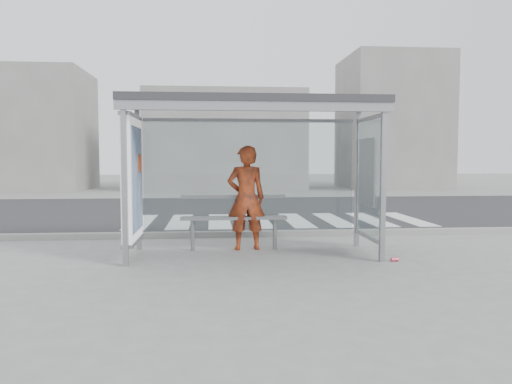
{
  "coord_description": "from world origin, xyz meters",
  "views": [
    {
      "loc": [
        -0.69,
        -8.33,
        1.66
      ],
      "look_at": [
        0.07,
        0.2,
        1.06
      ],
      "focal_mm": 35.0,
      "sensor_mm": 36.0,
      "label": 1
    }
  ],
  "objects_px": {
    "person": "(246,198)",
    "soda_can": "(395,259)",
    "bus_shelter": "(231,138)",
    "bench": "(234,218)"
  },
  "relations": [
    {
      "from": "soda_can",
      "to": "person",
      "type": "bearing_deg",
      "value": 151.15
    },
    {
      "from": "bus_shelter",
      "to": "soda_can",
      "type": "distance_m",
      "value": 3.32
    },
    {
      "from": "person",
      "to": "soda_can",
      "type": "xyz_separation_m",
      "value": [
        2.28,
        -1.26,
        -0.9
      ]
    },
    {
      "from": "person",
      "to": "bench",
      "type": "bearing_deg",
      "value": -0.33
    },
    {
      "from": "bench",
      "to": "soda_can",
      "type": "height_order",
      "value": "bench"
    },
    {
      "from": "bus_shelter",
      "to": "bench",
      "type": "distance_m",
      "value": 1.48
    },
    {
      "from": "person",
      "to": "soda_can",
      "type": "relative_size",
      "value": 15.99
    },
    {
      "from": "bench",
      "to": "bus_shelter",
      "type": "bearing_deg",
      "value": -98.81
    },
    {
      "from": "bus_shelter",
      "to": "person",
      "type": "xyz_separation_m",
      "value": [
        0.29,
        0.46,
        -1.05
      ]
    },
    {
      "from": "bench",
      "to": "soda_can",
      "type": "distance_m",
      "value": 2.84
    }
  ]
}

